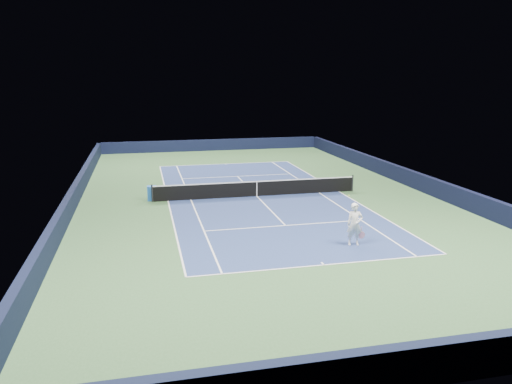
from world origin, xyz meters
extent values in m
plane|color=#335830|center=(0.00, 0.00, 0.00)|extent=(40.00, 40.00, 0.00)
cube|color=black|center=(0.00, 19.82, 0.55)|extent=(22.00, 0.35, 1.10)
cube|color=black|center=(0.00, -19.82, 0.55)|extent=(22.00, 0.35, 1.10)
cube|color=black|center=(10.82, 0.00, 0.55)|extent=(0.35, 40.00, 1.10)
cube|color=black|center=(-10.82, 0.00, 0.55)|extent=(0.35, 40.00, 1.10)
cube|color=navy|center=(0.00, 0.00, 0.00)|extent=(10.97, 23.77, 0.01)
cube|color=white|center=(0.00, 11.88, 0.01)|extent=(10.97, 0.08, 0.00)
cube|color=white|center=(0.00, -11.88, 0.01)|extent=(10.97, 0.08, 0.00)
cube|color=white|center=(5.49, 0.00, 0.01)|extent=(0.08, 23.77, 0.00)
cube|color=white|center=(-5.49, 0.00, 0.01)|extent=(0.08, 23.77, 0.00)
cube|color=white|center=(4.12, 0.00, 0.01)|extent=(0.08, 23.77, 0.00)
cube|color=white|center=(-4.12, 0.00, 0.01)|extent=(0.08, 23.77, 0.00)
cube|color=white|center=(0.00, 6.40, 0.01)|extent=(8.23, 0.08, 0.00)
cube|color=white|center=(0.00, -6.40, 0.01)|extent=(8.23, 0.08, 0.00)
cube|color=white|center=(0.00, 0.00, 0.01)|extent=(0.08, 12.80, 0.00)
cube|color=white|center=(0.00, 11.73, 0.01)|extent=(0.08, 0.30, 0.00)
cube|color=white|center=(0.00, -11.73, 0.01)|extent=(0.08, 0.30, 0.00)
cylinder|color=black|center=(-6.40, 0.00, 0.54)|extent=(0.10, 0.10, 1.07)
cylinder|color=black|center=(6.40, 0.00, 0.54)|extent=(0.10, 0.10, 1.07)
cube|color=black|center=(0.00, 0.00, 0.46)|extent=(12.80, 0.03, 0.91)
cube|color=white|center=(0.00, 0.00, 0.94)|extent=(12.80, 0.04, 0.06)
cube|color=white|center=(0.00, 0.00, 0.46)|extent=(0.05, 0.04, 0.91)
cube|color=blue|center=(-6.40, 0.40, 0.44)|extent=(0.56, 0.52, 0.89)
cube|color=silver|center=(-6.11, 0.40, 0.45)|extent=(0.04, 0.39, 0.39)
imported|color=white|center=(2.15, -9.89, 0.96)|extent=(0.77, 0.58, 1.91)
cylinder|color=pink|center=(2.47, -9.94, 0.70)|extent=(0.03, 0.03, 0.32)
cylinder|color=black|center=(2.47, -9.94, 0.46)|extent=(0.32, 0.02, 0.32)
cylinder|color=#CD859B|center=(2.47, -9.94, 0.46)|extent=(0.34, 0.03, 0.34)
sphere|color=#D1EF32|center=(2.25, -8.89, 2.03)|extent=(0.07, 0.07, 0.07)
camera|label=1|loc=(-6.84, -29.49, 7.41)|focal=35.00mm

